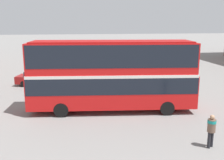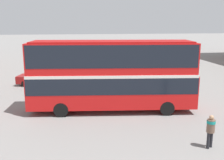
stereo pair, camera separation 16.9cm
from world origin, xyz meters
TOP-DOWN VIEW (x-y plane):
  - ground_plane at (0.00, 0.00)m, footprint 240.00×240.00m
  - double_decker_bus at (-1.03, -0.05)m, footprint 11.64×3.85m
  - pedestrian_foreground at (2.92, -6.43)m, footprint 0.58×0.58m
  - parked_car_kerb_near at (-6.82, 8.58)m, footprint 4.91×2.86m

SIDE VIEW (x-z plane):
  - ground_plane at x=0.00m, z-range 0.00..0.00m
  - parked_car_kerb_near at x=-6.82m, z-range 0.02..1.46m
  - pedestrian_foreground at x=2.92m, z-range 0.19..1.91m
  - double_decker_bus at x=-1.03m, z-range 0.34..5.26m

